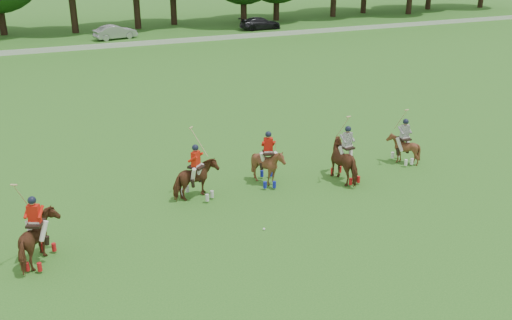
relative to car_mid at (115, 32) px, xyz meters
name	(u,v)px	position (x,y,z in m)	size (l,w,h in m)	color
ground	(244,252)	(-3.18, -42.50, -0.68)	(180.00, 180.00, 0.00)	#286A1E
boundary_rail	(89,47)	(-3.18, -4.50, -0.46)	(120.00, 0.10, 0.44)	white
car_mid	(115,32)	(0.00, 0.00, 0.00)	(1.45, 4.16, 1.37)	#A9A9AF
car_right	(260,23)	(15.58, 0.00, -0.03)	(1.84, 4.53, 1.32)	black
polo_red_a	(38,239)	(-9.40, -40.58, 0.16)	(1.62, 2.12, 2.88)	#4F2C15
polo_red_b	(197,180)	(-3.37, -37.95, 0.12)	(2.04, 2.02, 2.81)	#4F2C15
polo_red_c	(268,165)	(-0.21, -37.75, 0.15)	(1.68, 1.79, 2.33)	#4F2C15
polo_stripe_a	(346,161)	(2.99, -38.66, 0.20)	(1.31, 2.14, 2.96)	#4F2C15
polo_stripe_b	(403,148)	(6.42, -37.97, 0.05)	(1.11, 1.25, 2.64)	#4F2C15
polo_ball	(264,229)	(-1.97, -41.39, -0.64)	(0.09, 0.09, 0.09)	white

